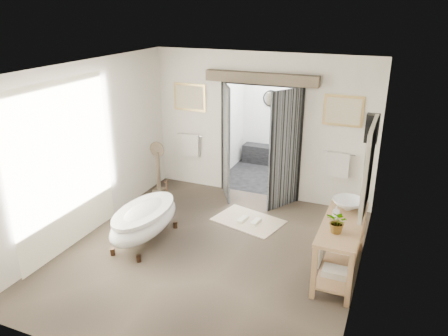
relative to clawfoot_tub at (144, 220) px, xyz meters
The scene contains 13 objects.
ground_plane 1.22m from the clawfoot_tub, ahead, with size 5.00×5.00×0.00m, color brown.
room_shell 1.84m from the clawfoot_tub, ahead, with size 4.52×5.02×2.91m.
shower_room 4.24m from the clawfoot_tub, 74.08° to the left, with size 2.22×2.01×2.51m.
back_wall_dressing 2.88m from the clawfoot_tub, 64.02° to the left, with size 3.82×0.75×2.52m.
clawfoot_tub is the anchor object (origin of this frame).
vanity 3.12m from the clawfoot_tub, ahead, with size 0.57×1.60×0.85m.
pedestal_mirror 2.01m from the clawfoot_tub, 114.18° to the left, with size 0.33×0.21×1.11m.
rug 1.94m from the clawfoot_tub, 44.49° to the left, with size 1.20×0.80×0.01m, color beige.
slippers 1.92m from the clawfoot_tub, 42.51° to the left, with size 0.40×0.29×0.05m.
basin 3.26m from the clawfoot_tub, 13.09° to the left, with size 0.47×0.47×0.16m, color white.
plant 3.16m from the clawfoot_tub, ahead, with size 0.29×0.25×0.32m, color gray.
soap_bottle_a 3.08m from the clawfoot_tub, ahead, with size 0.08×0.08×0.18m, color gray.
soap_bottle_b 3.25m from the clawfoot_tub, 17.33° to the left, with size 0.12×0.12×0.16m, color gray.
Camera 1 is at (2.54, -5.47, 3.76)m, focal length 35.00 mm.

